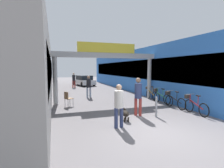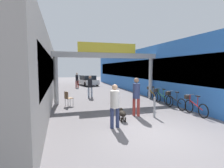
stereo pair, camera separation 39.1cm
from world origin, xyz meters
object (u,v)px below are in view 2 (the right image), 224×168
(pedestrian_companion, at_px, (136,94))
(cafe_chair_wood_nearer, at_px, (68,97))
(pedestrian_with_dog, at_px, (115,103))
(dog_on_leash, at_px, (122,113))
(bicycle_black_second, at_px, (174,101))
(parked_car_white, at_px, (87,81))
(bicycle_green_third, at_px, (161,97))
(bicycle_red_nearest, at_px, (194,106))
(bollard_post_metal, at_px, (154,107))
(pedestrian_carrying_crate, at_px, (90,85))
(pedestrian_elderly_walking, at_px, (77,79))
(bicycle_orange_farthest, at_px, (152,94))

(pedestrian_companion, xyz_separation_m, cafe_chair_wood_nearer, (-3.03, 3.16, -0.52))
(pedestrian_with_dog, relative_size, cafe_chair_wood_nearer, 1.88)
(pedestrian_with_dog, relative_size, dog_on_leash, 2.35)
(bicycle_black_second, height_order, parked_car_white, parked_car_white)
(bicycle_green_third, bearing_deg, pedestrian_companion, -141.00)
(bicycle_red_nearest, distance_m, bollard_post_metal, 2.11)
(cafe_chair_wood_nearer, height_order, parked_car_white, parked_car_white)
(dog_on_leash, bearing_deg, pedestrian_carrying_crate, 92.88)
(bollard_post_metal, bearing_deg, pedestrian_elderly_walking, 99.25)
(pedestrian_elderly_walking, distance_m, bicycle_green_third, 11.87)
(pedestrian_elderly_walking, distance_m, bicycle_black_second, 13.18)
(cafe_chair_wood_nearer, bearing_deg, bicycle_black_second, -21.82)
(bollard_post_metal, xyz_separation_m, cafe_chair_wood_nearer, (-3.74, 3.63, 0.05))
(pedestrian_with_dog, distance_m, bicycle_red_nearest, 4.38)
(dog_on_leash, relative_size, bicycle_green_third, 0.42)
(bicycle_black_second, distance_m, bollard_post_metal, 2.42)
(bicycle_black_second, relative_size, parked_car_white, 0.39)
(pedestrian_elderly_walking, height_order, dog_on_leash, pedestrian_elderly_walking)
(pedestrian_elderly_walking, height_order, bicycle_green_third, pedestrian_elderly_walking)
(pedestrian_carrying_crate, xyz_separation_m, parked_car_white, (1.28, 9.78, -0.33))
(bicycle_green_third, relative_size, cafe_chair_wood_nearer, 1.90)
(bicycle_green_third, bearing_deg, pedestrian_with_dog, -140.23)
(pedestrian_carrying_crate, distance_m, cafe_chair_wood_nearer, 3.33)
(bicycle_red_nearest, distance_m, cafe_chair_wood_nearer, 6.96)
(bicycle_red_nearest, xyz_separation_m, bicycle_black_second, (-0.07, 1.48, 0.00))
(pedestrian_elderly_walking, relative_size, bicycle_red_nearest, 1.05)
(pedestrian_elderly_walking, relative_size, bollard_post_metal, 1.82)
(bicycle_orange_farthest, bearing_deg, bollard_post_metal, -117.97)
(parked_car_white, bearing_deg, bicycle_red_nearest, -80.42)
(bollard_post_metal, bearing_deg, dog_on_leash, -178.85)
(bollard_post_metal, distance_m, parked_car_white, 16.20)
(bicycle_red_nearest, relative_size, bicycle_black_second, 1.00)
(dog_on_leash, height_order, bicycle_green_third, bicycle_green_third)
(bicycle_black_second, bearing_deg, pedestrian_companion, -162.69)
(bicycle_green_third, distance_m, parked_car_white, 13.71)
(dog_on_leash, bearing_deg, cafe_chair_wood_nearer, 120.20)
(dog_on_leash, xyz_separation_m, parked_car_white, (0.95, 16.21, 0.32))
(bollard_post_metal, relative_size, parked_car_white, 0.23)
(pedestrian_carrying_crate, bearing_deg, pedestrian_elderly_walking, 92.45)
(pedestrian_with_dog, xyz_separation_m, pedestrian_elderly_walking, (-0.05, 14.60, 0.06))
(pedestrian_carrying_crate, xyz_separation_m, bicycle_black_second, (3.96, -5.07, -0.54))
(pedestrian_with_dog, bearing_deg, bicycle_orange_farthest, 48.44)
(bicycle_orange_farthest, bearing_deg, bicycle_red_nearest, -91.01)
(pedestrian_companion, bearing_deg, pedestrian_with_dog, -138.82)
(cafe_chair_wood_nearer, relative_size, parked_car_white, 0.21)
(pedestrian_with_dog, distance_m, bicycle_orange_farthest, 6.60)
(pedestrian_companion, bearing_deg, parked_car_white, 89.80)
(dog_on_leash, distance_m, bicycle_orange_farthest, 5.61)
(pedestrian_with_dog, distance_m, cafe_chair_wood_nearer, 4.74)
(bicycle_black_second, xyz_separation_m, cafe_chair_wood_nearer, (-5.77, 2.31, 0.10))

